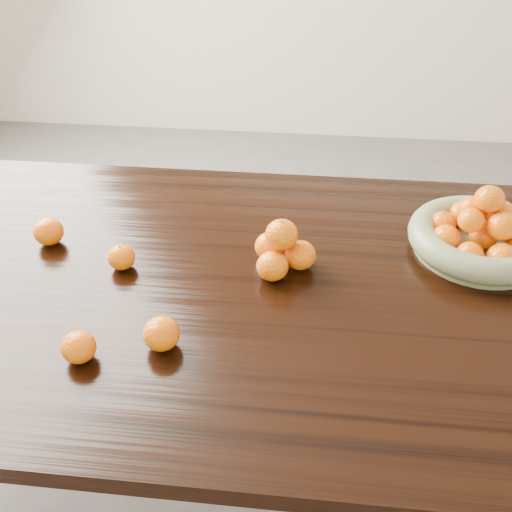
# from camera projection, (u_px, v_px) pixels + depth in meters

# --- Properties ---
(ground) EXTENTS (5.00, 5.00, 0.00)m
(ground) POSITION_uv_depth(u_px,v_px,m) (248.00, 479.00, 1.68)
(ground) COLOR #64615E
(ground) RESTS_ON ground
(dining_table) EXTENTS (2.00, 1.00, 0.75)m
(dining_table) POSITION_uv_depth(u_px,v_px,m) (245.00, 311.00, 1.29)
(dining_table) COLOR black
(dining_table) RESTS_ON ground
(fruit_bowl) EXTENTS (0.32, 0.32, 0.17)m
(fruit_bowl) POSITION_uv_depth(u_px,v_px,m) (481.00, 236.00, 1.30)
(fruit_bowl) COLOR gray
(fruit_bowl) RESTS_ON dining_table
(orange_pyramid) EXTENTS (0.14, 0.14, 0.12)m
(orange_pyramid) POSITION_uv_depth(u_px,v_px,m) (281.00, 250.00, 1.25)
(orange_pyramid) COLOR orange
(orange_pyramid) RESTS_ON dining_table
(loose_orange_0) EXTENTS (0.06, 0.06, 0.06)m
(loose_orange_0) POSITION_uv_depth(u_px,v_px,m) (121.00, 257.00, 1.26)
(loose_orange_0) COLOR orange
(loose_orange_0) RESTS_ON dining_table
(loose_orange_1) EXTENTS (0.06, 0.06, 0.06)m
(loose_orange_1) POSITION_uv_depth(u_px,v_px,m) (79.00, 347.00, 1.03)
(loose_orange_1) COLOR orange
(loose_orange_1) RESTS_ON dining_table
(loose_orange_2) EXTENTS (0.07, 0.07, 0.06)m
(loose_orange_2) POSITION_uv_depth(u_px,v_px,m) (161.00, 334.00, 1.06)
(loose_orange_2) COLOR orange
(loose_orange_2) RESTS_ON dining_table
(loose_orange_3) EXTENTS (0.07, 0.07, 0.07)m
(loose_orange_3) POSITION_uv_depth(u_px,v_px,m) (48.00, 231.00, 1.34)
(loose_orange_3) COLOR orange
(loose_orange_3) RESTS_ON dining_table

